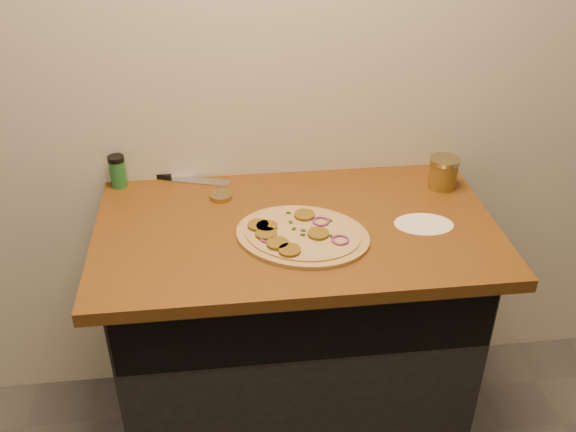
{
  "coord_description": "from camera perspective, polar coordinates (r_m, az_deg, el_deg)",
  "views": [
    {
      "loc": [
        -0.21,
        -0.19,
        1.94
      ],
      "look_at": [
        -0.03,
        1.39,
        0.95
      ],
      "focal_mm": 40.0,
      "sensor_mm": 36.0,
      "label": 1
    }
  ],
  "objects": [
    {
      "name": "flour_spill",
      "position": [
        1.96,
        11.97,
        -0.71
      ],
      "size": [
        0.2,
        0.2,
        0.0
      ],
      "primitive_type": "cylinder",
      "rotation": [
        0.0,
        0.0,
        -0.11
      ],
      "color": "silver",
      "rests_on": "countertop"
    },
    {
      "name": "cabinet",
      "position": [
        2.23,
        0.54,
        -10.48
      ],
      "size": [
        1.1,
        0.6,
        0.86
      ],
      "primitive_type": "cube",
      "color": "black",
      "rests_on": "ground"
    },
    {
      "name": "chefs_knife",
      "position": [
        2.19,
        -10.06,
        3.38
      ],
      "size": [
        0.32,
        0.13,
        0.02
      ],
      "color": "#B7BAC1",
      "rests_on": "countertop"
    },
    {
      "name": "salsa_jar",
      "position": [
        2.15,
        13.63,
        3.77
      ],
      "size": [
        0.1,
        0.1,
        0.1
      ],
      "color": "#9F250F",
      "rests_on": "countertop"
    },
    {
      "name": "spice_shaker",
      "position": [
        2.17,
        -14.91,
        3.88
      ],
      "size": [
        0.05,
        0.05,
        0.11
      ],
      "color": "#20682D",
      "rests_on": "countertop"
    },
    {
      "name": "pizza",
      "position": [
        1.86,
        1.14,
        -1.67
      ],
      "size": [
        0.51,
        0.51,
        0.03
      ],
      "color": "tan",
      "rests_on": "countertop"
    },
    {
      "name": "countertop",
      "position": [
        1.93,
        0.71,
        -1.19
      ],
      "size": [
        1.2,
        0.7,
        0.04
      ],
      "primitive_type": "cube",
      "color": "brown",
      "rests_on": "cabinet"
    },
    {
      "name": "mason_jar_lid",
      "position": [
        2.06,
        -5.97,
        1.77
      ],
      "size": [
        0.07,
        0.07,
        0.02
      ],
      "primitive_type": "cylinder",
      "rotation": [
        0.0,
        0.0,
        -0.02
      ],
      "color": "#9E925B",
      "rests_on": "countertop"
    }
  ]
}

